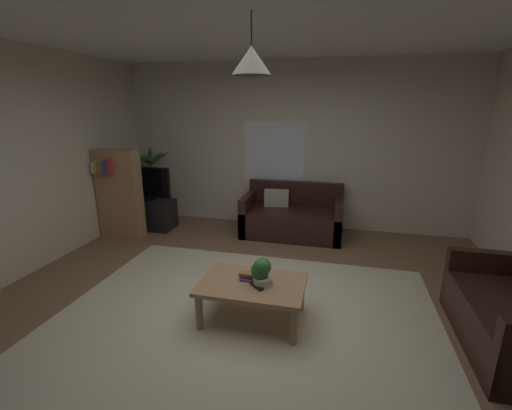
% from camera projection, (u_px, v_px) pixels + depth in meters
% --- Properties ---
extents(floor, '(5.77, 5.57, 0.02)m').
position_uv_depth(floor, '(249.00, 311.00, 3.56)').
color(floor, brown).
rests_on(floor, ground).
extents(rug, '(3.75, 3.06, 0.01)m').
position_uv_depth(rug, '(244.00, 322.00, 3.37)').
color(rug, beige).
rests_on(rug, ground).
extents(wall_back, '(5.89, 0.06, 2.74)m').
position_uv_depth(wall_back, '(292.00, 147.00, 5.80)').
color(wall_back, beige).
rests_on(wall_back, ground).
extents(ceiling, '(5.77, 5.57, 0.02)m').
position_uv_depth(ceiling, '(247.00, 13.00, 2.80)').
color(ceiling, white).
extents(window_pane, '(1.04, 0.01, 1.03)m').
position_uv_depth(window_pane, '(274.00, 152.00, 5.87)').
color(window_pane, white).
extents(couch_under_window, '(1.58, 0.84, 0.82)m').
position_uv_depth(couch_under_window, '(292.00, 218.00, 5.61)').
color(couch_under_window, black).
rests_on(couch_under_window, ground).
extents(coffee_table, '(1.00, 0.66, 0.40)m').
position_uv_depth(coffee_table, '(252.00, 288.00, 3.32)').
color(coffee_table, '#A87F56').
rests_on(coffee_table, ground).
extents(book_on_table_0, '(0.12, 0.12, 0.02)m').
position_uv_depth(book_on_table_0, '(247.00, 279.00, 3.36)').
color(book_on_table_0, '#2D4C8C').
rests_on(book_on_table_0, coffee_table).
extents(book_on_table_1, '(0.13, 0.09, 0.03)m').
position_uv_depth(book_on_table_1, '(247.00, 275.00, 3.37)').
color(book_on_table_1, '#B22D2D').
rests_on(book_on_table_1, coffee_table).
extents(book_on_table_2, '(0.14, 0.09, 0.02)m').
position_uv_depth(book_on_table_2, '(246.00, 273.00, 3.36)').
color(book_on_table_2, '#99663F').
rests_on(book_on_table_2, coffee_table).
extents(remote_on_table_0, '(0.15, 0.15, 0.02)m').
position_uv_depth(remote_on_table_0, '(257.00, 286.00, 3.22)').
color(remote_on_table_0, black).
rests_on(remote_on_table_0, coffee_table).
extents(potted_plant_on_table, '(0.21, 0.19, 0.27)m').
position_uv_depth(potted_plant_on_table, '(261.00, 271.00, 3.23)').
color(potted_plant_on_table, beige).
rests_on(potted_plant_on_table, coffee_table).
extents(tv_stand, '(0.90, 0.44, 0.50)m').
position_uv_depth(tv_stand, '(148.00, 214.00, 5.92)').
color(tv_stand, black).
rests_on(tv_stand, ground).
extents(tv, '(0.92, 0.16, 0.57)m').
position_uv_depth(tv, '(144.00, 183.00, 5.75)').
color(tv, black).
rests_on(tv, tv_stand).
extents(potted_palm_corner, '(0.77, 0.90, 1.46)m').
position_uv_depth(potted_palm_corner, '(152.00, 184.00, 6.35)').
color(potted_palm_corner, beige).
rests_on(potted_palm_corner, ground).
extents(bookshelf_corner, '(0.70, 0.31, 1.40)m').
position_uv_depth(bookshelf_corner, '(119.00, 193.00, 5.40)').
color(bookshelf_corner, '#A87F56').
rests_on(bookshelf_corner, ground).
extents(pendant_lamp, '(0.33, 0.33, 0.48)m').
position_uv_depth(pendant_lamp, '(251.00, 61.00, 2.76)').
color(pendant_lamp, black).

